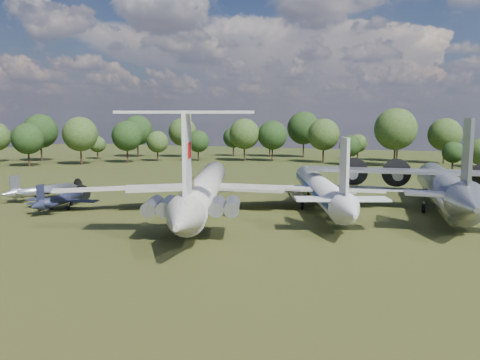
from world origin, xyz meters
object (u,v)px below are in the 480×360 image
at_px(small_prop_northwest, 44,192).
at_px(person_on_il62, 191,182).
at_px(tu104_jet, 320,193).
at_px(an12_transport, 444,192).
at_px(il62_airliner, 205,194).
at_px(small_prop_west, 61,202).

distance_m(small_prop_northwest, person_on_il62, 38.26).
distance_m(tu104_jet, an12_transport, 17.28).
bearing_deg(tu104_jet, person_on_il62, -132.15).
xyz_separation_m(il62_airliner, person_on_il62, (5.28, -14.20, 3.60)).
bearing_deg(small_prop_northwest, small_prop_west, -20.28).
relative_size(il62_airliner, an12_transport, 1.27).
distance_m(tu104_jet, person_on_il62, 25.37).
distance_m(il62_airliner, small_prop_west, 21.36).
bearing_deg(person_on_il62, tu104_jet, -122.73).
bearing_deg(small_prop_northwest, il62_airliner, 12.81).
distance_m(an12_transport, small_prop_west, 55.02).
bearing_deg(person_on_il62, an12_transport, -145.46).
height_order(small_prop_west, person_on_il62, person_on_il62).
relative_size(an12_transport, person_on_il62, 24.19).
height_order(tu104_jet, person_on_il62, person_on_il62).
bearing_deg(an12_transport, tu104_jet, -174.14).
xyz_separation_m(small_prop_west, person_on_il62, (25.82, -8.58, 5.23)).
bearing_deg(person_on_il62, il62_airliner, -80.97).
distance_m(an12_transport, person_on_il62, 37.57).
relative_size(small_prop_west, person_on_il62, 8.20).
relative_size(an12_transport, small_prop_west, 2.95).
bearing_deg(il62_airliner, tu104_jet, 11.97).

